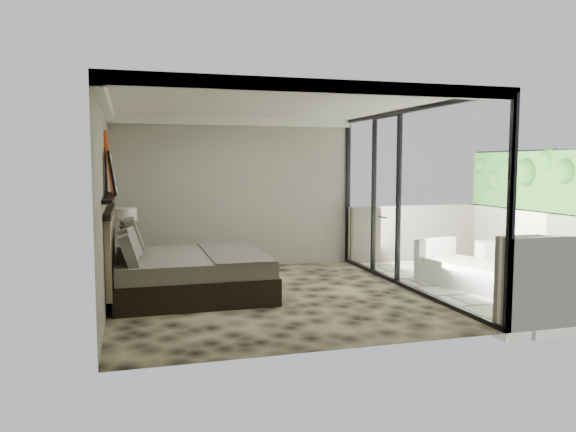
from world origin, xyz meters
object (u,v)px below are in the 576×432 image
object	(u,v)px
nightstand	(128,265)
ottoman	(494,257)
bed	(184,271)
lounger	(469,273)
table_lamp	(126,223)

from	to	relation	value
nightstand	ottoman	size ratio (longest dim) A/B	0.98
bed	nightstand	world-z (taller)	bed
bed	lounger	size ratio (longest dim) A/B	1.20
bed	ottoman	distance (m)	5.64
bed	table_lamp	xyz separation A→B (m)	(-0.82, 1.41, 0.60)
nightstand	table_lamp	size ratio (longest dim) A/B	0.75
table_lamp	lounger	size ratio (longest dim) A/B	0.37
ottoman	lounger	xyz separation A→B (m)	(-1.15, -0.96, -0.05)
ottoman	bed	bearing A→B (deg)	-176.22
bed	lounger	distance (m)	4.51
nightstand	lounger	size ratio (longest dim) A/B	0.28
table_lamp	ottoman	world-z (taller)	table_lamp
nightstand	lounger	distance (m)	5.62
nightstand	lounger	world-z (taller)	lounger
bed	table_lamp	bearing A→B (deg)	120.23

